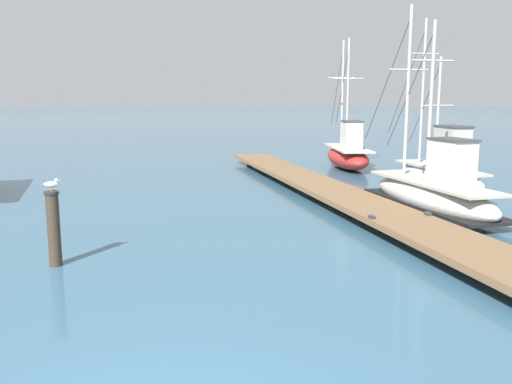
{
  "coord_description": "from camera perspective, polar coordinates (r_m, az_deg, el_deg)",
  "views": [
    {
      "loc": [
        0.15,
        -4.66,
        3.45
      ],
      "look_at": [
        2.52,
        6.93,
        1.4
      ],
      "focal_mm": 37.67,
      "sensor_mm": 36.0,
      "label": 1
    }
  ],
  "objects": [
    {
      "name": "mooring_piling",
      "position": [
        11.92,
        -20.7,
        -3.51
      ],
      "size": [
        0.3,
        0.3,
        1.58
      ],
      "color": "#3D3023",
      "rests_on": "ground"
    },
    {
      "name": "fishing_boat_2",
      "position": [
        22.42,
        19.01,
        2.23
      ],
      "size": [
        1.43,
        7.58,
        6.7
      ],
      "color": "silver",
      "rests_on": "ground"
    },
    {
      "name": "perched_seagull",
      "position": [
        11.76,
        -20.99,
        0.78
      ],
      "size": [
        0.38,
        0.14,
        0.27
      ],
      "color": "gold",
      "rests_on": "mooring_piling"
    },
    {
      "name": "fishing_boat_0",
      "position": [
        27.45,
        9.71,
        4.01
      ],
      "size": [
        2.52,
        7.29,
        6.45
      ],
      "color": "#AD2823",
      "rests_on": "ground"
    },
    {
      "name": "floating_dock",
      "position": [
        18.57,
        7.94,
        0.18
      ],
      "size": [
        2.88,
        24.03,
        0.53
      ],
      "color": "brown",
      "rests_on": "ground"
    },
    {
      "name": "fishing_boat_6",
      "position": [
        17.15,
        18.32,
        0.04
      ],
      "size": [
        1.94,
        7.5,
        6.41
      ],
      "color": "silver",
      "rests_on": "ground"
    }
  ]
}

